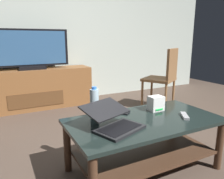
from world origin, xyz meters
TOP-DOWN VIEW (x-y plane):
  - ground_plane at (0.00, 0.00)m, footprint 7.68×7.68m
  - back_wall at (0.00, 2.40)m, footprint 6.40×0.12m
  - coffee_table at (0.07, -0.14)m, footprint 1.25×0.66m
  - media_cabinet at (-0.48, 2.08)m, footprint 1.81×0.45m
  - television at (-0.48, 2.05)m, footprint 1.13×0.20m
  - dining_chair at (1.32, 1.10)m, footprint 0.60×0.60m
  - laptop at (-0.24, -0.18)m, footprint 0.45×0.47m
  - router_box at (0.29, -0.00)m, footprint 0.13×0.10m
  - water_bottle_near at (-0.27, 0.08)m, footprint 0.07×0.07m
  - cell_phone at (-0.02, 0.08)m, footprint 0.14×0.15m
  - tv_remote at (0.40, -0.25)m, footprint 0.12×0.16m

SIDE VIEW (x-z plane):
  - ground_plane at x=0.00m, z-range 0.00..0.00m
  - media_cabinet at x=-0.48m, z-range 0.00..0.63m
  - coffee_table at x=0.07m, z-range 0.09..0.54m
  - cell_phone at x=-0.02m, z-range 0.45..0.46m
  - tv_remote at x=0.40m, z-range 0.45..0.47m
  - laptop at x=-0.24m, z-range 0.43..0.59m
  - router_box at x=0.29m, z-range 0.45..0.59m
  - dining_chair at x=1.32m, z-range 0.06..1.01m
  - water_bottle_near at x=-0.27m, z-range 0.45..0.71m
  - television at x=-0.48m, z-range 0.62..1.23m
  - back_wall at x=0.00m, z-range 0.00..2.80m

